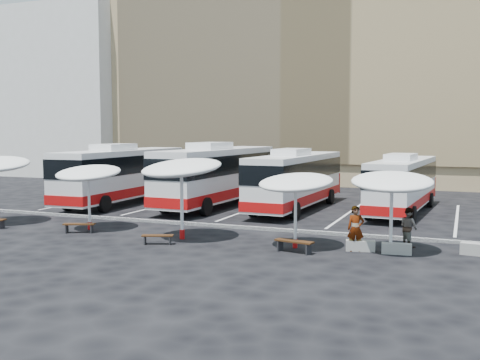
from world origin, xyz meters
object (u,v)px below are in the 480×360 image
at_px(sunshade_2, 182,168).
at_px(wood_bench_1, 79,226).
at_px(bus_2, 296,178).
at_px(bus_1, 218,173).
at_px(bus_3, 403,182).
at_px(conc_bench_1, 397,249).
at_px(passenger_1, 409,227).
at_px(conc_bench_0, 360,246).
at_px(passenger_0, 356,229).
at_px(sunshade_3, 296,183).
at_px(wood_bench_2, 158,237).
at_px(sunshade_1, 88,173).
at_px(sunshade_4, 392,182).
at_px(wood_bench_3, 294,243).
at_px(bus_0, 123,173).
at_px(conc_bench_2, 477,249).

xyz_separation_m(sunshade_2, wood_bench_1, (-5.27, -0.50, -2.85)).
xyz_separation_m(bus_2, sunshade_2, (-2.09, -11.19, 1.26)).
bearing_deg(bus_1, bus_3, 8.13).
bearing_deg(conc_bench_1, bus_2, 123.88).
xyz_separation_m(conc_bench_1, passenger_1, (0.32, 1.57, 0.62)).
distance_m(conc_bench_0, passenger_0, 0.74).
height_order(bus_3, sunshade_3, bus_3).
xyz_separation_m(wood_bench_2, passenger_1, (10.06, 3.46, 0.52)).
relative_size(bus_1, wood_bench_1, 8.65).
distance_m(sunshade_1, sunshade_3, 10.66).
bearing_deg(sunshade_1, bus_1, 78.08).
distance_m(sunshade_2, conc_bench_1, 9.81).
bearing_deg(conc_bench_0, passenger_1, 41.49).
bearing_deg(wood_bench_1, sunshade_4, 4.15).
bearing_deg(sunshade_2, sunshade_1, 175.29).
bearing_deg(wood_bench_2, wood_bench_3, 6.02).
bearing_deg(bus_2, sunshade_3, -71.94).
bearing_deg(sunshade_3, wood_bench_1, -177.12).
bearing_deg(bus_0, passenger_0, -29.93).
bearing_deg(bus_3, sunshade_2, -120.37).
relative_size(sunshade_2, wood_bench_3, 2.71).
bearing_deg(conc_bench_0, wood_bench_2, -167.05).
xyz_separation_m(bus_0, passenger_0, (17.29, -9.41, -1.13)).
relative_size(bus_1, wood_bench_2, 9.51).
distance_m(bus_2, wood_bench_1, 13.90).
xyz_separation_m(sunshade_2, conc_bench_0, (7.91, 0.42, -2.98)).
height_order(sunshade_4, conc_bench_0, sunshade_4).
relative_size(bus_2, conc_bench_0, 10.37).
xyz_separation_m(wood_bench_2, conc_bench_2, (12.71, 2.82, -0.08)).
height_order(bus_2, conc_bench_1, bus_2).
bearing_deg(conc_bench_2, wood_bench_3, -162.08).
bearing_deg(sunshade_1, bus_0, 114.32).
bearing_deg(wood_bench_3, bus_2, 105.81).
distance_m(bus_2, passenger_1, 11.99).
bearing_deg(wood_bench_1, sunshade_2, 5.40).
height_order(bus_1, wood_bench_2, bus_1).
height_order(sunshade_2, wood_bench_3, sunshade_2).
bearing_deg(bus_2, wood_bench_3, -72.11).
distance_m(bus_1, conc_bench_1, 16.47).
xyz_separation_m(conc_bench_0, conc_bench_2, (4.39, 0.91, 0.02)).
height_order(wood_bench_2, conc_bench_0, conc_bench_0).
xyz_separation_m(wood_bench_2, wood_bench_3, (5.90, 0.62, 0.06)).
distance_m(sunshade_1, conc_bench_2, 17.88).
height_order(bus_0, bus_1, bus_1).
height_order(bus_0, wood_bench_3, bus_0).
height_order(bus_3, sunshade_2, sunshade_2).
relative_size(sunshade_1, conc_bench_2, 2.74).
relative_size(bus_3, sunshade_2, 2.51).
bearing_deg(conc_bench_2, sunshade_2, -173.82).
bearing_deg(bus_3, bus_1, -169.84).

